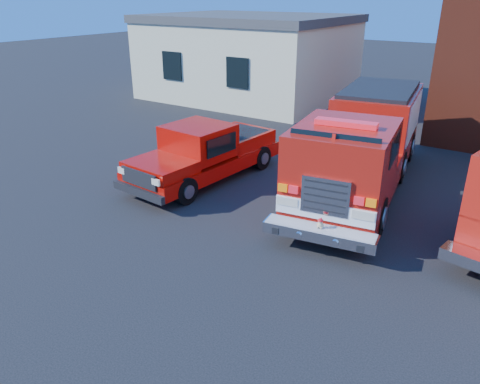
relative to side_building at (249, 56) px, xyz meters
The scene contains 4 objects.
ground 15.96m from the side_building, 55.30° to the right, with size 100.00×100.00×0.00m, color black.
side_building is the anchor object (origin of this frame).
fire_engine 13.76m from the side_building, 42.86° to the right, with size 3.73×8.94×2.67m.
pickup_truck 12.84m from the side_building, 63.04° to the right, with size 2.36×5.58×1.78m.
Camera 1 is at (5.40, -9.21, 5.44)m, focal length 35.00 mm.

